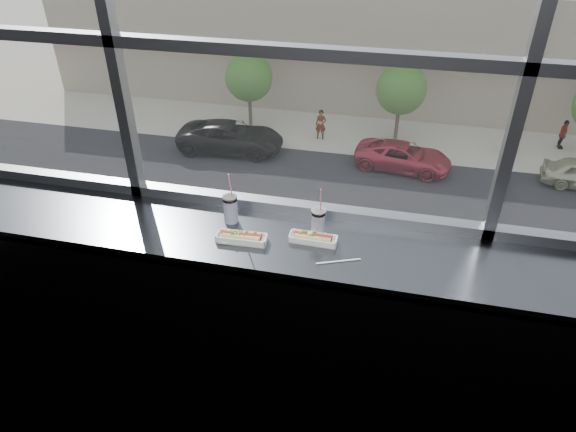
% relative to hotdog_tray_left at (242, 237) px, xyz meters
% --- Properties ---
extents(wall_back_lower, '(6.00, 0.00, 6.00)m').
position_rel_hotdog_tray_left_xyz_m(wall_back_lower, '(0.25, 0.34, -0.58)').
color(wall_back_lower, black).
rests_on(wall_back_lower, ground).
extents(counter, '(6.00, 0.55, 0.06)m').
position_rel_hotdog_tray_left_xyz_m(counter, '(0.25, 0.06, -0.06)').
color(counter, '#4F5358').
rests_on(counter, ground).
extents(counter_fascia, '(6.00, 0.04, 1.04)m').
position_rel_hotdog_tray_left_xyz_m(counter_fascia, '(0.25, -0.19, -0.58)').
color(counter_fascia, '#4F5358').
rests_on(counter_fascia, ground).
extents(hotdog_tray_left, '(0.27, 0.10, 0.06)m').
position_rel_hotdog_tray_left_xyz_m(hotdog_tray_left, '(0.00, 0.00, 0.00)').
color(hotdog_tray_left, white).
rests_on(hotdog_tray_left, counter).
extents(hotdog_tray_right, '(0.25, 0.09, 0.06)m').
position_rel_hotdog_tray_left_xyz_m(hotdog_tray_right, '(0.36, 0.08, -0.00)').
color(hotdog_tray_right, white).
rests_on(hotdog_tray_right, counter).
extents(soda_cup_left, '(0.08, 0.08, 0.31)m').
position_rel_hotdog_tray_left_xyz_m(soda_cup_left, '(-0.11, 0.17, 0.06)').
color(soda_cup_left, white).
rests_on(soda_cup_left, counter).
extents(soda_cup_right, '(0.08, 0.08, 0.29)m').
position_rel_hotdog_tray_left_xyz_m(soda_cup_right, '(0.37, 0.15, 0.06)').
color(soda_cup_right, white).
rests_on(soda_cup_right, counter).
extents(loose_straw, '(0.21, 0.09, 0.01)m').
position_rel_hotdog_tray_left_xyz_m(loose_straw, '(0.52, -0.06, -0.02)').
color(loose_straw, white).
rests_on(loose_straw, counter).
extents(wrapper, '(0.09, 0.06, 0.02)m').
position_rel_hotdog_tray_left_xyz_m(wrapper, '(-0.08, -0.03, -0.02)').
color(wrapper, silver).
rests_on(wrapper, counter).
extents(plaza_ground, '(120.00, 120.00, 0.00)m').
position_rel_hotdog_tray_left_xyz_m(plaza_ground, '(0.25, 43.84, -12.13)').
color(plaza_ground, '#ADA794').
rests_on(plaza_ground, ground).
extents(plaza_near, '(50.00, 14.00, 0.04)m').
position_rel_hotdog_tray_left_xyz_m(plaza_near, '(0.25, 7.34, -12.11)').
color(plaza_near, '#ADA794').
rests_on(plaza_near, plaza_ground).
extents(street_asphalt, '(80.00, 10.00, 0.06)m').
position_rel_hotdog_tray_left_xyz_m(street_asphalt, '(0.25, 20.34, -12.10)').
color(street_asphalt, black).
rests_on(street_asphalt, plaza_ground).
extents(far_sidewalk, '(80.00, 6.00, 0.04)m').
position_rel_hotdog_tray_left_xyz_m(far_sidewalk, '(0.25, 28.34, -12.11)').
color(far_sidewalk, '#ADA794').
rests_on(far_sidewalk, plaza_ground).
extents(far_building, '(50.00, 14.00, 8.00)m').
position_rel_hotdog_tray_left_xyz_m(far_building, '(0.25, 38.34, -8.13)').
color(far_building, gray).
rests_on(far_building, plaza_ground).
extents(car_far_b, '(3.20, 6.13, 1.95)m').
position_rel_hotdog_tray_left_xyz_m(car_far_b, '(1.17, 24.34, -11.09)').
color(car_far_b, '#B42334').
rests_on(car_far_b, street_asphalt).
extents(car_near_c, '(2.96, 6.29, 2.04)m').
position_rel_hotdog_tray_left_xyz_m(car_near_c, '(1.87, 16.34, -11.04)').
color(car_near_c, red).
rests_on(car_near_c, street_asphalt).
extents(car_far_a, '(3.29, 7.07, 2.30)m').
position_rel_hotdog_tray_left_xyz_m(car_far_a, '(-8.89, 24.34, -10.92)').
color(car_far_a, black).
rests_on(car_far_a, street_asphalt).
extents(car_near_b, '(3.54, 6.98, 2.23)m').
position_rel_hotdog_tray_left_xyz_m(car_near_b, '(-7.39, 16.34, -10.95)').
color(car_near_b, black).
rests_on(car_near_b, street_asphalt).
extents(car_near_a, '(3.54, 7.07, 2.27)m').
position_rel_hotdog_tray_left_xyz_m(car_near_a, '(-12.25, 16.34, -10.93)').
color(car_near_a, silver).
rests_on(car_near_a, street_asphalt).
extents(car_near_d, '(2.94, 6.58, 2.16)m').
position_rel_hotdog_tray_left_xyz_m(car_near_d, '(5.41, 16.34, -10.99)').
color(car_near_d, silver).
rests_on(car_near_d, street_asphalt).
extents(pedestrian_d, '(0.72, 0.95, 2.15)m').
position_rel_hotdog_tray_left_xyz_m(pedestrian_d, '(10.34, 29.16, -11.01)').
color(pedestrian_d, '#66605B').
rests_on(pedestrian_d, far_sidewalk).
extents(pedestrian_a, '(0.99, 0.74, 2.23)m').
position_rel_hotdog_tray_left_xyz_m(pedestrian_a, '(-3.99, 27.24, -10.97)').
color(pedestrian_a, '#66605B').
rests_on(pedestrian_a, far_sidewalk).
extents(pedestrian_c, '(0.70, 0.94, 2.10)m').
position_rel_hotdog_tray_left_xyz_m(pedestrian_c, '(7.04, 27.61, -11.03)').
color(pedestrian_c, '#66605B').
rests_on(pedestrian_c, far_sidewalk).
extents(tree_left, '(3.03, 3.03, 4.74)m').
position_rel_hotdog_tray_left_xyz_m(tree_left, '(-8.88, 28.34, -8.91)').
color(tree_left, '#47382B').
rests_on(tree_left, far_sidewalk).
extents(tree_center, '(3.02, 3.02, 4.72)m').
position_rel_hotdog_tray_left_xyz_m(tree_center, '(0.59, 28.34, -8.93)').
color(tree_center, '#47382B').
rests_on(tree_center, far_sidewalk).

